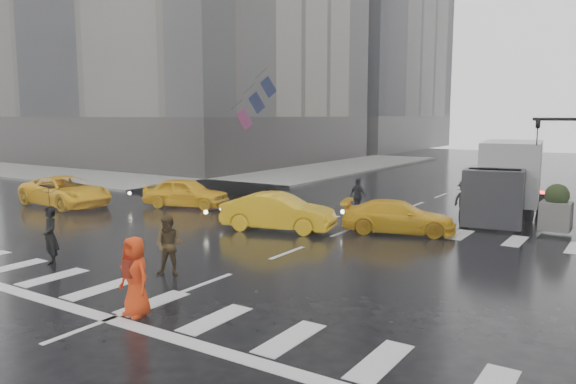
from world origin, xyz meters
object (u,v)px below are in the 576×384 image
Objects in this scene: pedestrian_brown at (169,245)px; taxi_front at (186,193)px; taxi_mid at (278,212)px; pedestrian_orange at (135,276)px; box_truck at (507,178)px.

taxi_front is (-7.91, 9.07, -0.14)m from pedestrian_brown.
taxi_front is at bearing 58.54° from taxi_mid.
pedestrian_brown is at bearing 129.59° from pedestrian_orange.
pedestrian_brown is 15.67m from box_truck.
pedestrian_orange is 0.29× the size of box_truck.
pedestrian_orange reaches higher than taxi_mid.
pedestrian_brown is 3.30m from pedestrian_orange.
taxi_front is 0.67× the size of box_truck.
box_truck is (7.00, 7.51, 1.07)m from taxi_mid.
pedestrian_brown reaches higher than taxi_mid.
taxi_mid is 10.32m from box_truck.
taxi_mid reaches higher than taxi_front.
pedestrian_orange reaches higher than taxi_front.
pedestrian_orange is at bearing -156.43° from taxi_front.
taxi_mid is 0.70× the size of box_truck.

